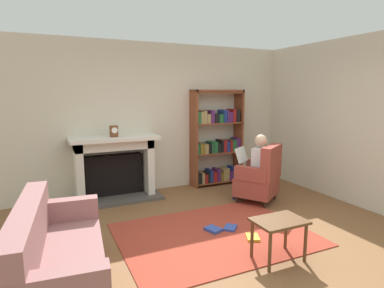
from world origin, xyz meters
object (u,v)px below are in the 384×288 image
armchair_reading (260,177)px  seated_reader (254,165)px  fireplace (115,166)px  sofa_floral (56,261)px  side_table (279,226)px  mantel_clock (114,131)px  bookshelf (217,140)px

armchair_reading → seated_reader: (-0.07, 0.10, 0.20)m
armchair_reading → seated_reader: seated_reader is taller
fireplace → sofa_floral: size_ratio=0.84×
seated_reader → sofa_floral: bearing=-10.7°
seated_reader → side_table: bearing=28.0°
fireplace → mantel_clock: bearing=-94.7°
armchair_reading → sofa_floral: armchair_reading is taller
mantel_clock → seated_reader: (2.10, -1.01, -0.56)m
bookshelf → side_table: bookshelf is taller
sofa_floral → seated_reader: bearing=-61.0°
armchair_reading → sofa_floral: (-3.19, -1.26, -0.10)m
mantel_clock → side_table: (1.19, -2.73, -0.80)m
seated_reader → side_table: 1.96m
bookshelf → armchair_reading: (0.13, -1.25, -0.46)m
seated_reader → bookshelf: bearing=-120.8°
fireplace → sofa_floral: fireplace is taller
sofa_floral → side_table: 2.24m
mantel_clock → side_table: bearing=-66.4°
mantel_clock → armchair_reading: bearing=-27.1°
bookshelf → sofa_floral: (-3.05, -2.50, -0.57)m
fireplace → side_table: fireplace is taller
side_table → bookshelf: bearing=73.7°
fireplace → mantel_clock: (-0.01, -0.10, 0.61)m
bookshelf → sofa_floral: bearing=-140.6°
mantel_clock → bookshelf: 2.06m
fireplace → armchair_reading: (2.16, -1.21, -0.15)m
mantel_clock → sofa_floral: bearing=-113.3°
bookshelf → seated_reader: (0.07, -1.15, -0.27)m
fireplace → sofa_floral: 2.69m
armchair_reading → mantel_clock: bearing=-61.3°
mantel_clock → seated_reader: size_ratio=0.16×
mantel_clock → seated_reader: 2.40m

